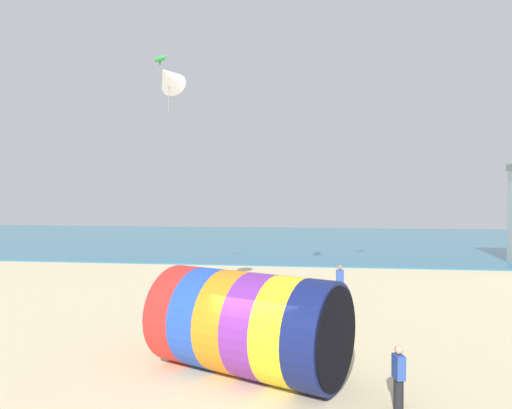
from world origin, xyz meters
name	(u,v)px	position (x,y,z in m)	size (l,w,h in m)	color
ground_plane	(256,384)	(0.00, 0.00, 0.00)	(120.00, 120.00, 0.00)	beige
sea	(300,240)	(0.00, 41.03, 0.05)	(120.00, 40.00, 0.10)	teal
giant_inflatable_tube	(248,324)	(-0.30, 0.66, 1.50)	(6.26, 4.97, 2.99)	red
kite_handler	(399,377)	(3.67, -1.12, 0.81)	(0.30, 0.40, 1.60)	black
kite_green_parafoil	(160,59)	(-6.55, 11.07, 12.56)	(0.99, 0.89, 0.51)	green
kite_white_delta	(168,77)	(-4.42, 5.92, 10.19)	(1.30, 1.57, 2.24)	white
bystander_near_water	(262,296)	(-0.62, 7.15, 0.85)	(0.28, 0.39, 1.67)	#383D56
bystander_mid_beach	(340,282)	(2.94, 10.78, 0.90)	(0.38, 0.25, 1.75)	#383D56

